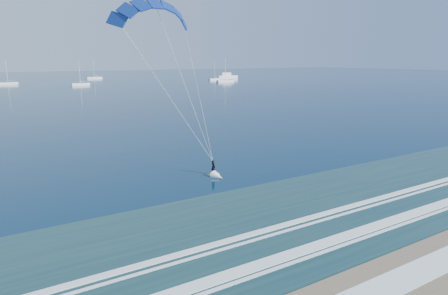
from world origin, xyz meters
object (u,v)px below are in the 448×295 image
sailboat_2 (8,83)px  sailboat_6 (225,81)px  kitesurfer_rig (188,92)px  motor_yacht (227,76)px  sailboat_5 (215,79)px  sailboat_3 (80,84)px  sailboat_4 (94,78)px

sailboat_2 → sailboat_6: 114.22m
sailboat_2 → sailboat_6: sailboat_6 is taller
kitesurfer_rig → sailboat_6: 191.66m
motor_yacht → sailboat_6: (-21.20, -31.94, -0.91)m
motor_yacht → sailboat_2: 128.67m
motor_yacht → sailboat_5: (-16.73, -12.75, -0.93)m
motor_yacht → sailboat_6: bearing=-123.6°
sailboat_2 → sailboat_3: 39.99m
sailboat_4 → sailboat_3: bearing=-109.8°
kitesurfer_rig → sailboat_4: (51.93, 239.54, -9.06)m
sailboat_2 → sailboat_6: bearing=-20.1°
sailboat_2 → sailboat_4: (54.03, 40.29, 0.01)m
kitesurfer_rig → sailboat_3: kitesurfer_rig is taller
sailboat_4 → motor_yacht: bearing=-32.6°
sailboat_2 → sailboat_3: sailboat_2 is taller
sailboat_4 → sailboat_6: 95.73m
motor_yacht → sailboat_6: size_ratio=1.06×
sailboat_2 → sailboat_4: 67.40m
sailboat_4 → sailboat_6: size_ratio=0.94×
sailboat_5 → sailboat_6: 19.71m
sailboat_4 → sailboat_5: 83.51m
sailboat_5 → sailboat_6: sailboat_6 is taller
sailboat_5 → sailboat_2: bearing=169.8°
motor_yacht → sailboat_5: 21.06m
sailboat_2 → sailboat_4: sailboat_4 is taller
sailboat_2 → sailboat_4: size_ratio=0.90×
motor_yacht → sailboat_5: size_ratio=1.37×
sailboat_2 → sailboat_6: (107.26, -39.28, 0.01)m
kitesurfer_rig → sailboat_4: size_ratio=1.44×
sailboat_4 → sailboat_5: (57.70, -60.37, -0.02)m
kitesurfer_rig → sailboat_5: (109.63, 179.17, -9.08)m
motor_yacht → sailboat_4: (-74.43, 47.62, -0.92)m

